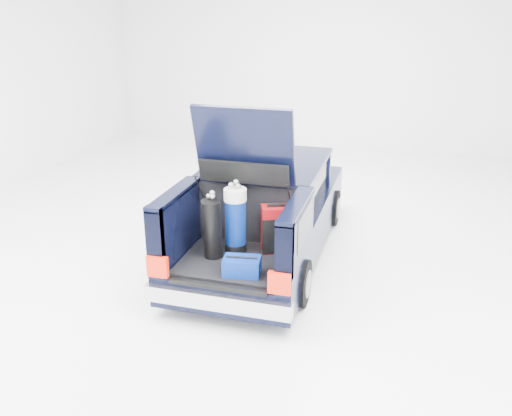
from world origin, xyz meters
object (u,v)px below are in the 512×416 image
(car, at_px, (267,210))
(red_suitcase, at_px, (277,229))
(black_golf_bag, at_px, (212,229))
(blue_golf_bag, at_px, (236,220))
(blue_duffel, at_px, (242,266))

(car, xyz_separation_m, red_suitcase, (0.44, -1.19, 0.23))
(car, distance_m, red_suitcase, 1.29)
(car, height_order, black_golf_bag, car)
(blue_golf_bag, bearing_deg, red_suitcase, 1.27)
(red_suitcase, relative_size, blue_duffel, 1.36)
(car, relative_size, red_suitcase, 7.20)
(blue_duffel, bearing_deg, black_golf_bag, 137.51)
(red_suitcase, height_order, blue_duffel, red_suitcase)
(black_golf_bag, distance_m, blue_golf_bag, 0.35)
(blue_duffel, bearing_deg, car, 87.78)
(blue_duffel, bearing_deg, blue_golf_bag, 105.80)
(black_golf_bag, bearing_deg, blue_duffel, -39.29)
(black_golf_bag, bearing_deg, car, 75.00)
(blue_duffel, bearing_deg, red_suitcase, 64.45)
(car, relative_size, black_golf_bag, 5.30)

